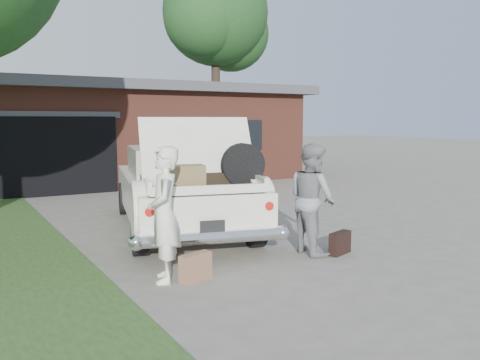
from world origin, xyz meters
TOP-DOWN VIEW (x-y plane):
  - ground at (0.00, 0.00)m, footprint 90.00×90.00m
  - house at (0.98, 11.47)m, footprint 12.80×7.80m
  - tree_right at (8.03, 16.53)m, footprint 6.09×5.30m
  - sedan at (-0.36, 2.25)m, footprint 3.41×5.88m
  - woman_left at (-1.86, -0.62)m, footprint 0.63×0.76m
  - woman_right at (0.70, -0.47)m, footprint 0.71×0.89m
  - suitcase_left at (-1.52, -0.83)m, footprint 0.50×0.29m
  - suitcase_right at (1.02, -0.77)m, footprint 0.48×0.29m

SIDE VIEW (x-z plane):
  - ground at x=0.00m, z-range 0.00..0.00m
  - suitcase_right at x=1.02m, z-range 0.00..0.36m
  - suitcase_left at x=-1.52m, z-range 0.00..0.37m
  - sedan at x=-0.36m, z-range -0.26..1.89m
  - woman_right at x=0.70m, z-range 0.00..1.74m
  - woman_left at x=-1.86m, z-range 0.00..1.78m
  - house at x=0.98m, z-range 0.02..3.32m
  - tree_right at x=8.03m, z-range 2.08..12.18m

